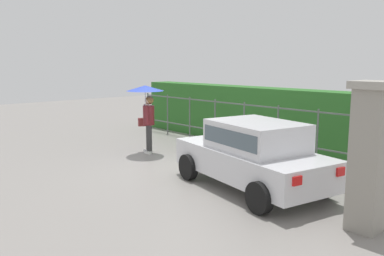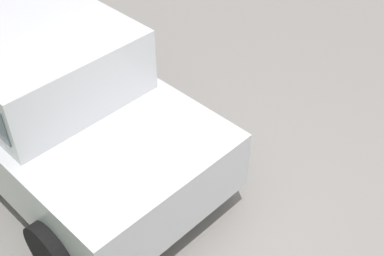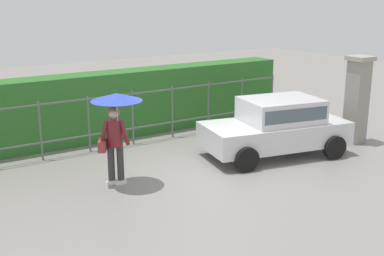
{
  "view_description": "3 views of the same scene",
  "coord_description": "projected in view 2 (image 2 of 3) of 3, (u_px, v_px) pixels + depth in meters",
  "views": [
    {
      "loc": [
        7.51,
        -6.46,
        2.7
      ],
      "look_at": [
        0.35,
        -0.0,
        1.11
      ],
      "focal_mm": 37.27,
      "sensor_mm": 36.0,
      "label": 1
    },
    {
      "loc": [
        -1.13,
        2.53,
        3.71
      ],
      "look_at": [
        0.37,
        0.27,
        1.33
      ],
      "focal_mm": 47.55,
      "sensor_mm": 36.0,
      "label": 2
    },
    {
      "loc": [
        -6.23,
        -9.04,
        4.05
      ],
      "look_at": [
        -0.36,
        0.09,
        1.09
      ],
      "focal_mm": 46.3,
      "sensor_mm": 36.0,
      "label": 3
    }
  ],
  "objects": [
    {
      "name": "car",
      "position": [
        41.0,
        88.0,
        4.84
      ],
      "size": [
        3.95,
        2.41,
        1.48
      ],
      "rotation": [
        0.0,
        0.0,
        2.95
      ],
      "color": "silver",
      "rests_on": "ground"
    },
    {
      "name": "ground_plane",
      "position": [
        243.0,
        239.0,
        4.5
      ],
      "size": [
        40.0,
        40.0,
        0.0
      ],
      "primitive_type": "plane",
      "color": "gray"
    }
  ]
}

